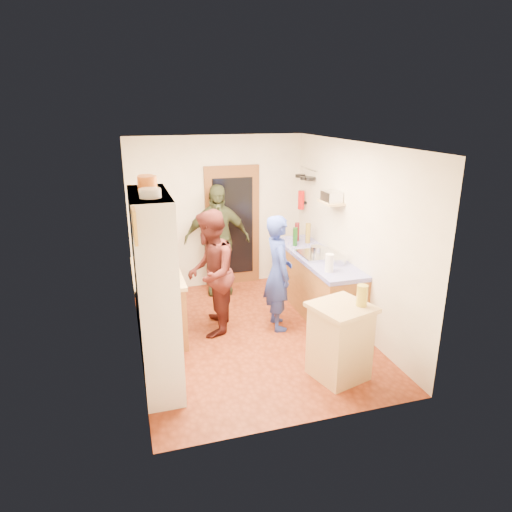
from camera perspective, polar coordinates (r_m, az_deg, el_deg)
name	(u,v)px	position (r m, az deg, el deg)	size (l,w,h in m)	color
floor	(250,334)	(6.51, -0.73, -9.73)	(3.00, 4.00, 0.02)	brown
ceiling	(249,143)	(5.77, -0.84, 13.94)	(3.00, 4.00, 0.02)	silver
wall_back	(218,213)	(7.90, -4.81, 5.42)	(3.00, 0.02, 2.60)	beige
wall_front	(310,306)	(4.23, 6.77, -6.20)	(3.00, 0.02, 2.60)	beige
wall_left	(132,255)	(5.80, -15.28, 0.09)	(0.02, 4.00, 2.60)	beige
wall_right	(353,236)	(6.57, 12.01, 2.44)	(0.02, 4.00, 2.60)	beige
door_frame	(233,226)	(7.97, -2.94, 3.73)	(0.95, 0.06, 2.10)	brown
door_glass	(233,227)	(7.94, -2.88, 3.67)	(0.70, 0.02, 1.70)	black
hutch_body	(156,293)	(5.12, -12.41, -4.49)	(0.40, 1.20, 2.20)	white
hutch_top_shelf	(149,195)	(4.82, -13.28, 7.46)	(0.40, 1.14, 0.04)	white
plate_stack	(150,193)	(4.54, -13.11, 7.67)	(0.21, 0.21, 0.09)	white
orange_pot_a	(147,184)	(4.87, -13.43, 8.76)	(0.20, 0.20, 0.16)	orange
orange_pot_b	(146,182)	(5.10, -13.60, 9.04)	(0.16, 0.16, 0.14)	orange
left_counter_base	(159,303)	(6.54, -12.07, -5.79)	(0.60, 1.40, 0.85)	#9A5E2A
left_counter_top	(156,273)	(6.37, -12.34, -2.09)	(0.64, 1.44, 0.05)	tan
toaster	(163,278)	(5.85, -11.49, -2.68)	(0.23, 0.16, 0.18)	white
kettle	(153,268)	(6.20, -12.76, -1.47)	(0.18, 0.18, 0.20)	white
orange_bowl	(161,264)	(6.50, -11.80, -0.95)	(0.21, 0.21, 0.10)	orange
chopping_board	(154,258)	(6.89, -12.59, -0.22)	(0.30, 0.22, 0.03)	tan
right_counter_base	(316,284)	(7.14, 7.46, -3.49)	(0.60, 2.20, 0.84)	#9A5E2A
right_counter_top	(317,256)	(6.98, 7.61, -0.06)	(0.62, 2.22, 0.06)	#1D18B8
hob	(319,255)	(6.91, 7.84, 0.18)	(0.55, 0.58, 0.04)	silver
pot_on_hob	(317,250)	(6.83, 7.64, 0.70)	(0.20, 0.20, 0.13)	silver
bottle_a	(295,237)	(7.34, 4.92, 2.42)	(0.08, 0.08, 0.30)	#143F14
bottle_b	(297,232)	(7.61, 5.15, 3.02)	(0.08, 0.08, 0.31)	#591419
bottle_c	(308,233)	(7.51, 6.51, 2.86)	(0.08, 0.08, 0.33)	olive
paper_towel	(329,263)	(6.24, 9.16, -0.86)	(0.11, 0.11, 0.25)	white
mixing_bowl	(337,261)	(6.60, 10.09, -0.56)	(0.25, 0.25, 0.10)	silver
island_base	(340,343)	(5.46, 10.40, -10.68)	(0.55, 0.55, 0.86)	tan
island_top	(342,307)	(5.25, 10.68, -6.33)	(0.62, 0.62, 0.05)	tan
cutting_board	(336,306)	(5.25, 9.91, -6.18)	(0.35, 0.28, 0.02)	white
oil_jar	(362,295)	(5.24, 13.11, -4.83)	(0.12, 0.12, 0.24)	#AD9E2D
pan_rail	(309,169)	(7.74, 6.64, 10.75)	(0.02, 0.02, 0.65)	silver
pan_hang_a	(309,179)	(7.58, 6.70, 9.59)	(0.18, 0.18, 0.05)	black
pan_hang_b	(305,178)	(7.76, 6.11, 9.67)	(0.16, 0.16, 0.05)	black
pan_hang_c	(300,176)	(7.94, 5.55, 9.95)	(0.17, 0.17, 0.05)	black
wall_shelf	(331,203)	(6.80, 9.39, 6.60)	(0.26, 0.42, 0.03)	tan
radio	(332,197)	(6.78, 9.43, 7.35)	(0.22, 0.30, 0.15)	silver
ext_bracket	(304,203)	(8.00, 6.05, 6.65)	(0.06, 0.10, 0.04)	black
fire_extinguisher	(301,200)	(7.97, 5.67, 6.98)	(0.11, 0.11, 0.32)	red
picture_frame	(135,226)	(4.10, -14.92, 3.65)	(0.03, 0.25, 0.30)	gold
person_hob	(281,273)	(6.37, 3.13, -2.17)	(0.60, 0.39, 1.65)	#253894
person_left	(213,272)	(6.29, -5.39, -2.02)	(0.85, 0.66, 1.75)	#401714
person_back	(218,240)	(7.60, -4.79, 2.02)	(1.09, 0.45, 1.86)	#313720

